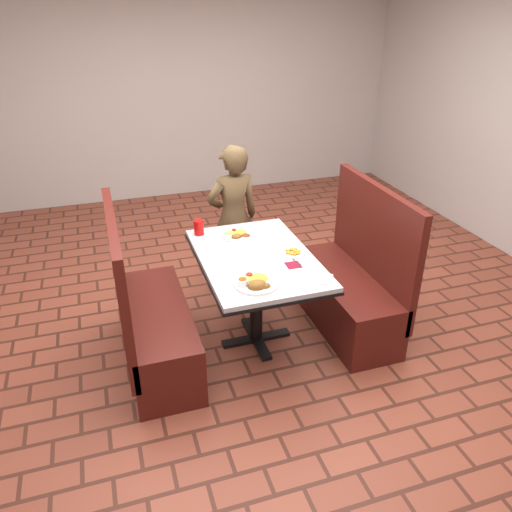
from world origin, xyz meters
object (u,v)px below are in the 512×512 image
object	(u,v)px
booth_bench_right	(350,288)
diner_person	(233,218)
near_dinner_plate	(255,281)
plantain_plate	(293,252)
red_tumbler	(199,227)
dining_table	(256,268)
booth_bench_left	(151,324)
far_dinner_plate	(238,234)

from	to	relation	value
booth_bench_right	diner_person	size ratio (longest dim) A/B	0.90
booth_bench_right	near_dinner_plate	world-z (taller)	booth_bench_right
near_dinner_plate	plantain_plate	bearing A→B (deg)	40.10
diner_person	red_tumbler	xyz separation A→B (m)	(-0.40, -0.43, 0.14)
red_tumbler	plantain_plate	bearing A→B (deg)	-43.31
dining_table	near_dinner_plate	bearing A→B (deg)	-108.71
near_dinner_plate	red_tumbler	distance (m)	0.90
dining_table	booth_bench_left	bearing A→B (deg)	180.00
booth_bench_left	dining_table	bearing A→B (deg)	0.00
dining_table	diner_person	distance (m)	0.93
booth_bench_left	plantain_plate	bearing A→B (deg)	-2.70
diner_person	plantain_plate	size ratio (longest dim) A/B	7.61
dining_table	plantain_plate	xyz separation A→B (m)	(0.27, -0.05, 0.11)
booth_bench_left	booth_bench_right	distance (m)	1.60
booth_bench_left	plantain_plate	size ratio (longest dim) A/B	6.87
diner_person	red_tumbler	size ratio (longest dim) A/B	11.21
dining_table	diner_person	xyz separation A→B (m)	(0.09, 0.92, 0.01)
diner_person	near_dinner_plate	bearing A→B (deg)	74.05
near_dinner_plate	far_dinner_plate	xyz separation A→B (m)	(0.10, 0.75, -0.01)
plantain_plate	red_tumbler	xyz separation A→B (m)	(-0.58, 0.55, 0.05)
booth_bench_left	diner_person	bearing A→B (deg)	46.28
booth_bench_right	red_tumbler	bearing A→B (deg)	155.86
booth_bench_right	dining_table	bearing A→B (deg)	180.00
dining_table	booth_bench_left	world-z (taller)	booth_bench_left
booth_bench_right	diner_person	world-z (taller)	diner_person
near_dinner_plate	red_tumbler	xyz separation A→B (m)	(-0.18, 0.89, 0.03)
booth_bench_left	far_dinner_plate	size ratio (longest dim) A/B	4.84
booth_bench_left	far_dinner_plate	world-z (taller)	booth_bench_left
far_dinner_plate	plantain_plate	world-z (taller)	far_dinner_plate
diner_person	far_dinner_plate	xyz separation A→B (m)	(-0.11, -0.56, 0.11)
dining_table	red_tumbler	size ratio (longest dim) A/B	10.23
diner_person	plantain_plate	xyz separation A→B (m)	(0.18, -0.97, 0.10)
far_dinner_plate	red_tumbler	distance (m)	0.32
near_dinner_plate	red_tumbler	bearing A→B (deg)	101.54
diner_person	booth_bench_left	bearing A→B (deg)	39.70
booth_bench_left	red_tumbler	xyz separation A→B (m)	(0.49, 0.50, 0.48)
booth_bench_left	red_tumbler	world-z (taller)	booth_bench_left
booth_bench_left	far_dinner_plate	bearing A→B (deg)	25.38
diner_person	far_dinner_plate	bearing A→B (deg)	71.94
diner_person	far_dinner_plate	size ratio (longest dim) A/B	5.36
dining_table	booth_bench_right	distance (m)	0.86
dining_table	plantain_plate	size ratio (longest dim) A/B	6.94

